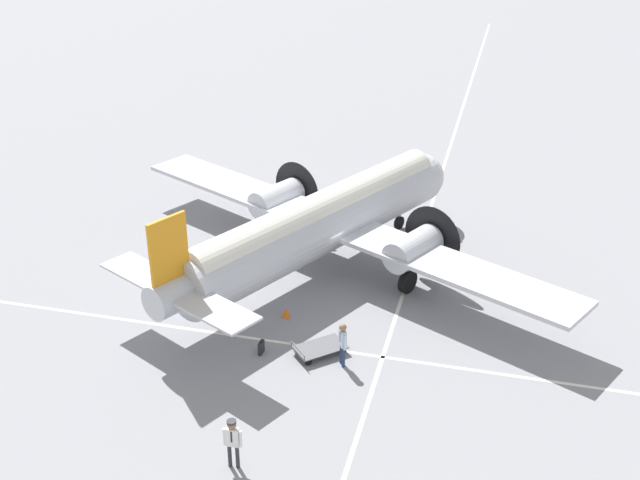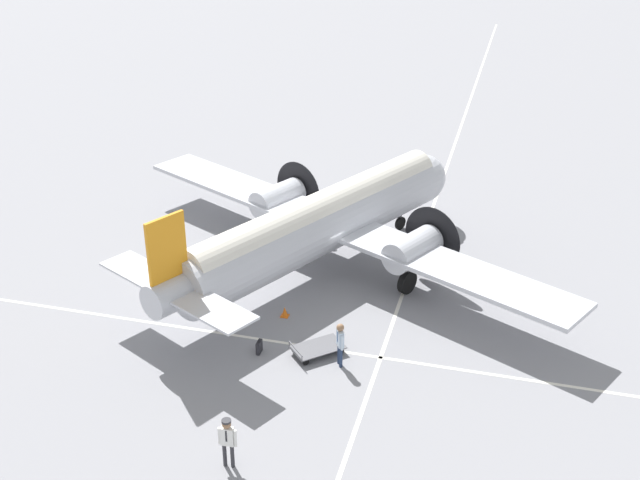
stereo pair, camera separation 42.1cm
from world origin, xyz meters
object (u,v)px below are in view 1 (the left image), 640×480
at_px(crew_foreground, 233,438).
at_px(passenger_boarding, 343,340).
at_px(baggage_cart, 320,348).
at_px(traffic_cone, 286,312).
at_px(suitcase_near_door, 261,347).
at_px(airliner_main, 326,220).

distance_m(crew_foreground, passenger_boarding, 6.73).
height_order(baggage_cart, traffic_cone, baggage_cart).
bearing_deg(crew_foreground, suitcase_near_door, -82.00).
xyz_separation_m(suitcase_near_door, traffic_cone, (-2.86, 0.17, -0.06)).
bearing_deg(baggage_cart, suitcase_near_door, 150.31).
height_order(crew_foreground, suitcase_near_door, crew_foreground).
distance_m(suitcase_near_door, traffic_cone, 2.86).
height_order(airliner_main, crew_foreground, airliner_main).
relative_size(suitcase_near_door, traffic_cone, 1.25).
bearing_deg(traffic_cone, airliner_main, 172.28).
bearing_deg(suitcase_near_door, baggage_cart, 103.05).
height_order(crew_foreground, traffic_cone, crew_foreground).
xyz_separation_m(passenger_boarding, traffic_cone, (-2.84, -3.12, -0.93)).
xyz_separation_m(crew_foreground, passenger_boarding, (-6.38, 2.14, -0.03)).
height_order(suitcase_near_door, traffic_cone, suitcase_near_door).
bearing_deg(crew_foreground, traffic_cone, -86.18).
bearing_deg(suitcase_near_door, passenger_boarding, 90.24).
distance_m(airliner_main, traffic_cone, 5.17).
relative_size(passenger_boarding, suitcase_near_door, 3.31).
distance_m(passenger_boarding, suitcase_near_door, 3.40).
bearing_deg(suitcase_near_door, crew_foreground, 10.23).
bearing_deg(traffic_cone, suitcase_near_door, -3.42).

